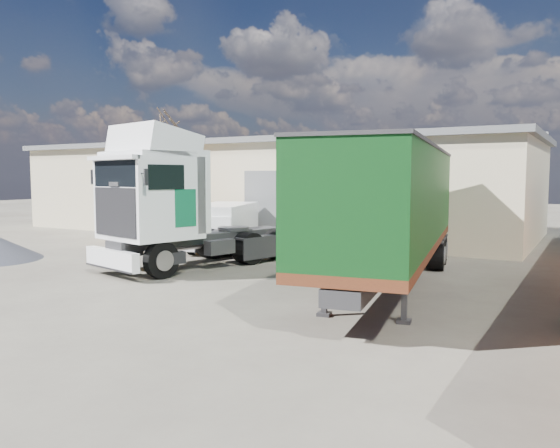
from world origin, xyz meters
The scene contains 7 objects.
ground centered at (0.00, 0.00, 0.00)m, with size 120.00×120.00×0.00m, color #292621.
warehouse centered at (-6.00, 16.00, 2.66)m, with size 30.60×12.60×5.42m.
bare_tree centered at (-18.00, 20.00, 7.92)m, with size 4.00×4.00×9.60m.
tractor_unit centered at (-1.65, 1.89, 2.13)m, with size 4.53×7.95×5.08m.
box_trailer centered at (6.10, 2.77, 2.54)m, with size 4.76×12.82×4.17m.
panel_van centered at (-3.09, 6.80, 1.07)m, with size 3.67×5.47×2.08m.
orange_skip centered at (-8.00, 7.55, 0.96)m, with size 4.13×3.48×2.21m.
Camera 1 is at (11.36, -13.00, 3.32)m, focal length 35.00 mm.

